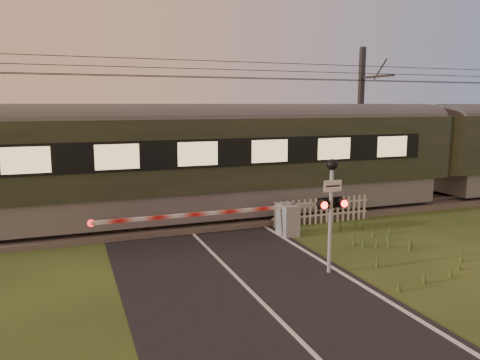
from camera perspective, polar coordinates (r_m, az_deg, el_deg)
name	(u,v)px	position (r m, az deg, el deg)	size (l,w,h in m)	color
ground	(242,283)	(12.19, 0.21, -12.45)	(160.00, 160.00, 0.00)	#263916
road	(246,286)	(11.99, 0.69, -12.78)	(6.00, 140.00, 0.03)	black
track_bed	(182,221)	(18.11, -7.10, -5.04)	(140.00, 3.40, 0.39)	#47423D
overhead_wires	(179,70)	(17.60, -7.48, 13.12)	(120.00, 0.62, 0.62)	black
train	(430,151)	(23.34, 22.11, 3.31)	(44.96, 3.10, 4.19)	slate
boom_gate	(277,219)	(16.16, 4.54, -4.72)	(7.61, 0.84, 1.11)	gray
crossing_signal	(331,195)	(12.52, 11.07, -1.86)	(0.79, 0.34, 3.10)	gray
picket_fence	(321,211)	(18.10, 9.87, -3.70)	(4.10, 0.08, 0.99)	silver
catenary_mast	(361,120)	(23.57, 14.52, 7.06)	(0.23, 2.46, 7.20)	#2D2D30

